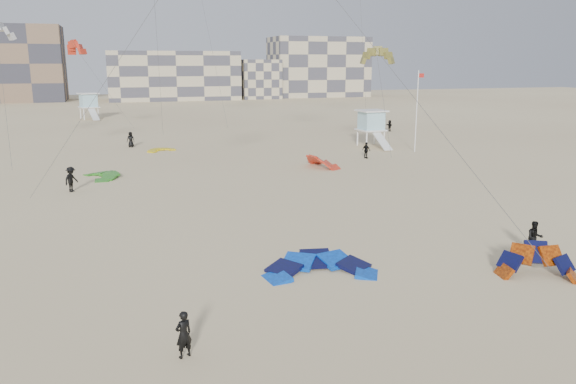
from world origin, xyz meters
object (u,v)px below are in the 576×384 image
object	(u,v)px
kite_ground_blue	(320,273)
lifeguard_tower_near	(371,128)
kitesurfer_main	(184,334)
kite_ground_orange	(536,276)

from	to	relation	value
kite_ground_blue	lifeguard_tower_near	world-z (taller)	lifeguard_tower_near
kitesurfer_main	lifeguard_tower_near	world-z (taller)	lifeguard_tower_near
kite_ground_blue	kitesurfer_main	size ratio (longest dim) A/B	3.09
kite_ground_blue	kitesurfer_main	xyz separation A→B (m)	(-6.88, -5.80, 0.81)
kite_ground_orange	lifeguard_tower_near	bearing A→B (deg)	102.70
lifeguard_tower_near	kite_ground_blue	bearing A→B (deg)	-121.80
kite_ground_blue	lifeguard_tower_near	distance (m)	40.36
kitesurfer_main	kite_ground_orange	bearing A→B (deg)	164.37
kite_ground_blue	kitesurfer_main	world-z (taller)	kitesurfer_main
kitesurfer_main	lifeguard_tower_near	xyz separation A→B (m)	(26.13, 41.22, 1.24)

